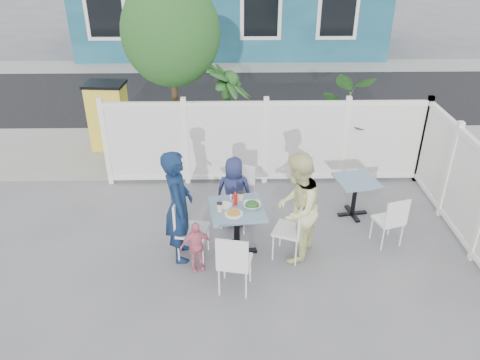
{
  "coord_description": "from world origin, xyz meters",
  "views": [
    {
      "loc": [
        -0.5,
        -5.4,
        4.34
      ],
      "look_at": [
        -0.39,
        0.6,
        1.03
      ],
      "focal_mm": 35.0,
      "sensor_mm": 36.0,
      "label": 1
    }
  ],
  "objects_px": {
    "utility_cabinet": "(109,118)",
    "boy": "(234,192)",
    "chair_near": "(234,260)",
    "woman": "(297,208)",
    "toddler": "(196,246)",
    "chair_left": "(187,224)",
    "main_table": "(237,219)",
    "spare_table": "(356,188)",
    "chair_back": "(239,192)",
    "chair_right": "(294,226)",
    "man": "(178,206)"
  },
  "relations": [
    {
      "from": "chair_left",
      "to": "toddler",
      "type": "height_order",
      "value": "chair_left"
    },
    {
      "from": "main_table",
      "to": "chair_back",
      "type": "distance_m",
      "value": 0.83
    },
    {
      "from": "chair_near",
      "to": "boy",
      "type": "distance_m",
      "value": 1.64
    },
    {
      "from": "chair_left",
      "to": "man",
      "type": "height_order",
      "value": "man"
    },
    {
      "from": "utility_cabinet",
      "to": "spare_table",
      "type": "bearing_deg",
      "value": -26.47
    },
    {
      "from": "utility_cabinet",
      "to": "spare_table",
      "type": "xyz_separation_m",
      "value": [
        4.64,
        -2.78,
        -0.18
      ]
    },
    {
      "from": "toddler",
      "to": "chair_left",
      "type": "bearing_deg",
      "value": 96.9
    },
    {
      "from": "man",
      "to": "woman",
      "type": "bearing_deg",
      "value": -97.41
    },
    {
      "from": "main_table",
      "to": "chair_left",
      "type": "height_order",
      "value": "chair_left"
    },
    {
      "from": "utility_cabinet",
      "to": "boy",
      "type": "xyz_separation_m",
      "value": [
        2.64,
        -2.99,
        -0.11
      ]
    },
    {
      "from": "chair_near",
      "to": "man",
      "type": "height_order",
      "value": "man"
    },
    {
      "from": "main_table",
      "to": "spare_table",
      "type": "distance_m",
      "value": 2.22
    },
    {
      "from": "main_table",
      "to": "chair_near",
      "type": "xyz_separation_m",
      "value": [
        -0.05,
        -0.83,
        -0.09
      ]
    },
    {
      "from": "utility_cabinet",
      "to": "chair_left",
      "type": "distance_m",
      "value": 4.32
    },
    {
      "from": "chair_right",
      "to": "woman",
      "type": "xyz_separation_m",
      "value": [
        0.02,
        0.02,
        0.28
      ]
    },
    {
      "from": "woman",
      "to": "chair_back",
      "type": "bearing_deg",
      "value": -115.9
    },
    {
      "from": "chair_right",
      "to": "toddler",
      "type": "distance_m",
      "value": 1.43
    },
    {
      "from": "utility_cabinet",
      "to": "chair_back",
      "type": "distance_m",
      "value": 4.03
    },
    {
      "from": "chair_right",
      "to": "woman",
      "type": "distance_m",
      "value": 0.29
    },
    {
      "from": "utility_cabinet",
      "to": "woman",
      "type": "bearing_deg",
      "value": -43.32
    },
    {
      "from": "chair_near",
      "to": "spare_table",
      "type": "bearing_deg",
      "value": 53.77
    },
    {
      "from": "chair_right",
      "to": "man",
      "type": "bearing_deg",
      "value": 109.98
    },
    {
      "from": "main_table",
      "to": "chair_right",
      "type": "distance_m",
      "value": 0.83
    },
    {
      "from": "chair_back",
      "to": "chair_near",
      "type": "height_order",
      "value": "chair_back"
    },
    {
      "from": "utility_cabinet",
      "to": "boy",
      "type": "bearing_deg",
      "value": -44.12
    },
    {
      "from": "chair_right",
      "to": "man",
      "type": "distance_m",
      "value": 1.67
    },
    {
      "from": "main_table",
      "to": "spare_table",
      "type": "xyz_separation_m",
      "value": [
        1.97,
        1.03,
        -0.1
      ]
    },
    {
      "from": "main_table",
      "to": "spare_table",
      "type": "relative_size",
      "value": 1.16
    },
    {
      "from": "man",
      "to": "chair_right",
      "type": "bearing_deg",
      "value": -98.27
    },
    {
      "from": "chair_near",
      "to": "woman",
      "type": "relative_size",
      "value": 0.56
    },
    {
      "from": "spare_table",
      "to": "chair_right",
      "type": "xyz_separation_m",
      "value": [
        -1.14,
        -1.12,
        0.02
      ]
    },
    {
      "from": "spare_table",
      "to": "chair_left",
      "type": "xyz_separation_m",
      "value": [
        -2.68,
        -1.07,
        0.04
      ]
    },
    {
      "from": "main_table",
      "to": "man",
      "type": "relative_size",
      "value": 0.5
    },
    {
      "from": "main_table",
      "to": "chair_right",
      "type": "relative_size",
      "value": 0.92
    },
    {
      "from": "chair_left",
      "to": "chair_back",
      "type": "relative_size",
      "value": 0.96
    },
    {
      "from": "utility_cabinet",
      "to": "chair_right",
      "type": "xyz_separation_m",
      "value": [
        3.5,
        -3.89,
        -0.16
      ]
    },
    {
      "from": "woman",
      "to": "boy",
      "type": "xyz_separation_m",
      "value": [
        -0.87,
        0.88,
        -0.24
      ]
    },
    {
      "from": "utility_cabinet",
      "to": "chair_left",
      "type": "height_order",
      "value": "utility_cabinet"
    },
    {
      "from": "chair_near",
      "to": "woman",
      "type": "xyz_separation_m",
      "value": [
        0.89,
        0.77,
        0.29
      ]
    },
    {
      "from": "spare_table",
      "to": "woman",
      "type": "bearing_deg",
      "value": -135.93
    },
    {
      "from": "main_table",
      "to": "chair_left",
      "type": "bearing_deg",
      "value": -176.17
    },
    {
      "from": "man",
      "to": "main_table",
      "type": "bearing_deg",
      "value": -94.25
    },
    {
      "from": "spare_table",
      "to": "man",
      "type": "distance_m",
      "value": 2.99
    },
    {
      "from": "main_table",
      "to": "boy",
      "type": "distance_m",
      "value": 0.81
    },
    {
      "from": "main_table",
      "to": "toddler",
      "type": "distance_m",
      "value": 0.7
    },
    {
      "from": "woman",
      "to": "toddler",
      "type": "height_order",
      "value": "woman"
    },
    {
      "from": "spare_table",
      "to": "boy",
      "type": "relative_size",
      "value": 0.63
    },
    {
      "from": "chair_right",
      "to": "toddler",
      "type": "height_order",
      "value": "chair_right"
    },
    {
      "from": "chair_near",
      "to": "toddler",
      "type": "height_order",
      "value": "chair_near"
    },
    {
      "from": "woman",
      "to": "boy",
      "type": "height_order",
      "value": "woman"
    }
  ]
}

